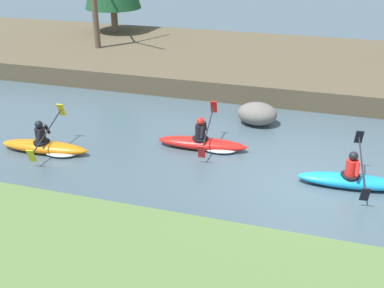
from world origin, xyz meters
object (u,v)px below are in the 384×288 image
(kayaker_lead, at_px, (352,179))
(kayaker_trailing, at_px, (47,146))
(boulder_midstream, at_px, (257,114))
(kayaker_middle, at_px, (206,143))

(kayaker_lead, bearing_deg, kayaker_trailing, 178.56)
(boulder_midstream, bearing_deg, kayaker_lead, -48.26)
(kayaker_lead, bearing_deg, boulder_midstream, 126.96)
(kayaker_trailing, bearing_deg, kayaker_middle, 15.33)
(kayaker_lead, distance_m, kayaker_middle, 4.30)
(kayaker_middle, distance_m, kayaker_trailing, 4.68)
(kayaker_middle, height_order, boulder_midstream, kayaker_middle)
(kayaker_trailing, bearing_deg, kayaker_lead, -0.57)
(kayaker_trailing, relative_size, boulder_midstream, 2.10)
(boulder_midstream, bearing_deg, kayaker_trailing, -145.60)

